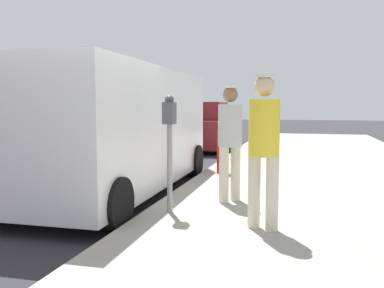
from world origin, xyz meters
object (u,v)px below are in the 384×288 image
at_px(parking_meter_near, 169,133).
at_px(parked_van, 114,128).
at_px(fire_hydrant, 223,153).
at_px(parked_sedan_ahead, 202,128).
at_px(pedestrian_in_gray, 230,136).
at_px(pedestrian_in_yellow, 264,141).

distance_m(parking_meter_near, parked_van, 2.13).
bearing_deg(fire_hydrant, parked_sedan_ahead, 107.44).
bearing_deg(parking_meter_near, pedestrian_in_gray, 50.55).
bearing_deg(pedestrian_in_yellow, parked_van, 144.42).
distance_m(pedestrian_in_gray, fire_hydrant, 2.52).
bearing_deg(parking_meter_near, pedestrian_in_yellow, -19.60).
height_order(pedestrian_in_gray, parked_sedan_ahead, pedestrian_in_gray).
xyz_separation_m(pedestrian_in_gray, parked_van, (-2.15, 0.73, 0.05)).
xyz_separation_m(pedestrian_in_yellow, parked_van, (-2.74, 1.96, 0.01)).
xyz_separation_m(parking_meter_near, pedestrian_in_gray, (0.65, 0.79, -0.08)).
height_order(pedestrian_in_gray, fire_hydrant, pedestrian_in_gray).
bearing_deg(pedestrian_in_yellow, pedestrian_in_gray, 115.47).
distance_m(pedestrian_in_gray, parked_sedan_ahead, 8.68).
distance_m(parking_meter_near, parked_sedan_ahead, 9.30).
relative_size(pedestrian_in_yellow, fire_hydrant, 2.01).
distance_m(parked_sedan_ahead, fire_hydrant, 6.22).
height_order(parking_meter_near, fire_hydrant, parking_meter_near).
distance_m(parked_van, parked_sedan_ahead, 7.62).
bearing_deg(pedestrian_in_gray, parking_meter_near, -129.45).
xyz_separation_m(pedestrian_in_gray, fire_hydrant, (-0.55, 2.40, -0.54)).
relative_size(parked_van, fire_hydrant, 6.08).
distance_m(pedestrian_in_yellow, pedestrian_in_gray, 1.37).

